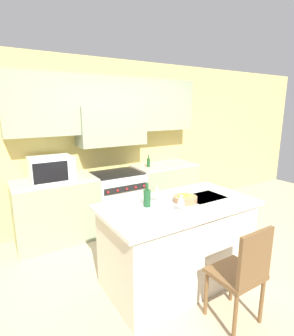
% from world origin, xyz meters
% --- Properties ---
extents(ground_plane, '(10.00, 10.00, 0.00)m').
position_xyz_m(ground_plane, '(0.00, 0.00, 0.00)').
color(ground_plane, tan).
extents(back_cabinetry, '(10.00, 0.46, 2.70)m').
position_xyz_m(back_cabinetry, '(0.00, 1.85, 1.58)').
color(back_cabinetry, '#DBC166').
rests_on(back_cabinetry, ground_plane).
extents(back_counter, '(3.08, 0.62, 0.94)m').
position_xyz_m(back_counter, '(0.00, 1.59, 0.47)').
color(back_counter, gray).
rests_on(back_counter, ground_plane).
extents(range_stove, '(0.78, 0.70, 0.92)m').
position_xyz_m(range_stove, '(0.00, 1.57, 0.46)').
color(range_stove, beige).
rests_on(range_stove, ground_plane).
extents(microwave, '(0.57, 0.45, 0.33)m').
position_xyz_m(microwave, '(-0.99, 1.59, 1.10)').
color(microwave, silver).
rests_on(microwave, back_counter).
extents(kitchen_island, '(1.68, 0.90, 0.94)m').
position_xyz_m(kitchen_island, '(-0.04, -0.08, 0.47)').
color(kitchen_island, beige).
rests_on(kitchen_island, ground_plane).
extents(island_chair, '(0.42, 0.40, 0.96)m').
position_xyz_m(island_chair, '(0.05, -0.87, 0.54)').
color(island_chair, brown).
rests_on(island_chair, ground_plane).
extents(wine_bottle, '(0.08, 0.08, 0.25)m').
position_xyz_m(wine_bottle, '(-0.38, 0.02, 1.03)').
color(wine_bottle, '#194723').
rests_on(wine_bottle, kitchen_island).
extents(wine_glass_near, '(0.08, 0.08, 0.19)m').
position_xyz_m(wine_glass_near, '(-0.18, -0.28, 1.07)').
color(wine_glass_near, white).
rests_on(wine_glass_near, kitchen_island).
extents(wine_glass_far, '(0.08, 0.08, 0.19)m').
position_xyz_m(wine_glass_far, '(-0.23, 0.07, 1.07)').
color(wine_glass_far, white).
rests_on(wine_glass_far, kitchen_island).
extents(fruit_bowl, '(0.26, 0.26, 0.10)m').
position_xyz_m(fruit_bowl, '(0.04, -0.08, 0.98)').
color(fruit_bowl, '#996B47').
rests_on(fruit_bowl, kitchen_island).
extents(oil_bottle_on_counter, '(0.06, 0.06, 0.21)m').
position_xyz_m(oil_bottle_on_counter, '(0.63, 1.60, 1.01)').
color(oil_bottle_on_counter, '#194723').
rests_on(oil_bottle_on_counter, back_counter).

